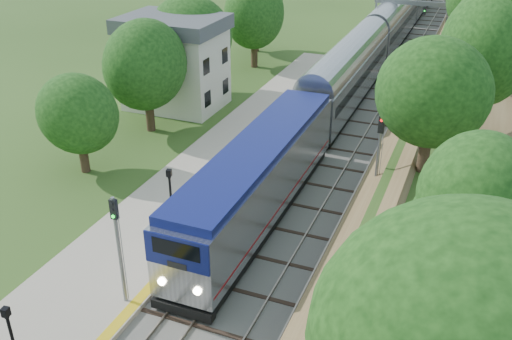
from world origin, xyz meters
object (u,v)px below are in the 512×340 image
at_px(station_building, 175,62).
at_px(lamppost_far, 172,208).
at_px(signal_gantry, 411,13).
at_px(signal_farside, 378,153).
at_px(signal_platform, 118,239).
at_px(train, 391,27).

distance_m(station_building, lamppost_far, 22.11).
xyz_separation_m(signal_gantry, signal_farside, (3.73, -36.69, -0.89)).
xyz_separation_m(station_building, signal_gantry, (16.47, 24.99, 0.73)).
distance_m(station_building, signal_platform, 27.30).
bearing_deg(signal_farside, train, 98.91).
height_order(signal_gantry, signal_platform, signal_gantry).
bearing_deg(signal_platform, lamppost_far, 95.54).
relative_size(signal_gantry, signal_platform, 1.49).
height_order(train, signal_farside, signal_farside).
bearing_deg(lamppost_far, signal_gantry, 82.40).
height_order(train, signal_platform, signal_platform).
xyz_separation_m(station_building, signal_platform, (11.10, -24.95, -0.25)).
bearing_deg(signal_gantry, signal_farside, -84.20).
bearing_deg(train, station_building, -116.69).
relative_size(signal_gantry, signal_farside, 1.35).
bearing_deg(station_building, train, 63.31).
height_order(train, lamppost_far, train).
distance_m(train, lamppost_far, 47.31).
height_order(signal_gantry, lamppost_far, signal_gantry).
distance_m(lamppost_far, signal_farside, 12.42).
xyz_separation_m(signal_gantry, train, (-2.47, 2.85, -2.39)).
relative_size(lamppost_far, signal_platform, 0.75).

